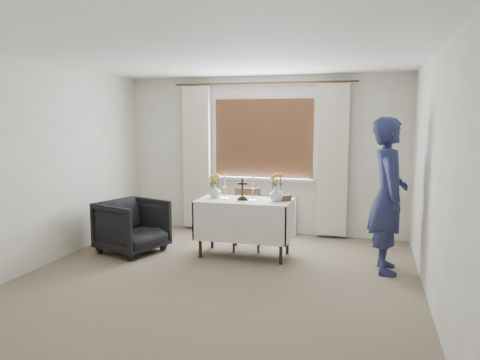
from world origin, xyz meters
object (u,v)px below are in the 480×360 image
object	(u,v)px
altar_table	(244,228)
wooden_chair	(247,219)
wooden_cross	(242,189)
flower_vase_right	(276,194)
flower_vase_left	(215,192)
armchair	(132,226)
person	(388,195)

from	to	relation	value
altar_table	wooden_chair	xyz separation A→B (m)	(-0.05, 0.32, 0.05)
altar_table	wooden_cross	world-z (taller)	wooden_cross
flower_vase_right	flower_vase_left	bearing A→B (deg)	177.02
flower_vase_left	flower_vase_right	world-z (taller)	flower_vase_right
wooden_chair	wooden_cross	bearing A→B (deg)	-96.26
wooden_chair	flower_vase_right	world-z (taller)	flower_vase_right
wooden_chair	armchair	size ratio (longest dim) A/B	1.07
wooden_chair	wooden_cross	distance (m)	0.59
person	flower_vase_right	size ratio (longest dim) A/B	9.49
armchair	person	distance (m)	3.38
flower_vase_right	armchair	bearing A→B (deg)	-172.72
person	wooden_chair	bearing A→B (deg)	69.97
armchair	person	bearing A→B (deg)	-69.57
wooden_chair	person	distance (m)	1.98
wooden_cross	flower_vase_left	bearing A→B (deg)	153.43
wooden_chair	person	size ratio (longest dim) A/B	0.46
person	flower_vase_left	size ratio (longest dim) A/B	10.79
altar_table	wooden_chair	bearing A→B (deg)	99.07
altar_table	flower_vase_right	distance (m)	0.64
armchair	flower_vase_right	distance (m)	2.04
person	wooden_cross	xyz separation A→B (m)	(-1.83, 0.13, -0.02)
flower_vase_left	altar_table	bearing A→B (deg)	-6.82
person	altar_table	bearing A→B (deg)	79.36
wooden_chair	flower_vase_right	distance (m)	0.72
altar_table	flower_vase_left	bearing A→B (deg)	173.18
wooden_cross	flower_vase_left	size ratio (longest dim) A/B	1.71
armchair	flower_vase_left	world-z (taller)	flower_vase_left
wooden_cross	flower_vase_left	distance (m)	0.42
wooden_cross	flower_vase_right	bearing A→B (deg)	-10.72
wooden_cross	flower_vase_right	distance (m)	0.45
altar_table	person	size ratio (longest dim) A/B	0.67
person	flower_vase_left	distance (m)	2.24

